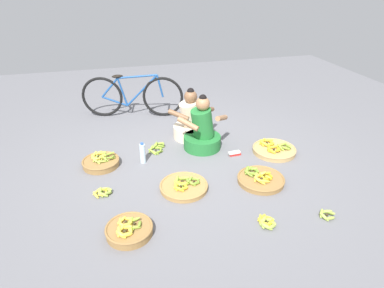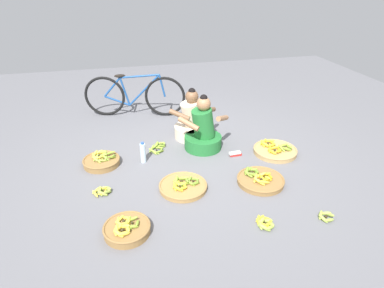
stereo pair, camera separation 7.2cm
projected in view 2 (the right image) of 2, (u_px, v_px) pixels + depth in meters
The scene contains 15 objects.
ground_plane at pixel (188, 160), 4.38m from camera, with size 10.00×10.00×0.00m, color slate.
vendor_woman_front at pixel (203, 132), 4.57m from camera, with size 0.75×0.53×0.79m.
vendor_woman_behind at pixel (192, 122), 4.89m from camera, with size 0.74×0.52×0.77m.
bicycle_leaning at pixel (135, 96), 5.57m from camera, with size 1.66×0.47×0.73m.
banana_basket_front_center at pixel (127, 229), 3.15m from camera, with size 0.46×0.46×0.15m.
banana_basket_back_right at pixel (183, 186), 3.80m from camera, with size 0.56×0.56×0.13m.
banana_basket_near_bicycle at pixel (260, 180), 3.91m from camera, with size 0.56×0.56×0.14m.
banana_basket_front_right at pixel (275, 150), 4.54m from camera, with size 0.59×0.59×0.14m.
banana_basket_near_vendor at pixel (102, 161), 4.26m from camera, with size 0.47×0.47×0.15m.
loose_bananas_mid_left at pixel (265, 223), 3.26m from camera, with size 0.19×0.24×0.08m.
loose_bananas_back_center at pixel (158, 147), 4.64m from camera, with size 0.27×0.33×0.09m.
loose_bananas_front_left at pixel (326, 216), 3.35m from camera, with size 0.18×0.17×0.08m.
loose_bananas_mid_right at pixel (103, 191), 3.73m from camera, with size 0.24×0.19×0.09m.
water_bottle at pixel (143, 153), 4.29m from camera, with size 0.07×0.07×0.29m.
packet_carton_stack at pixel (235, 154), 4.48m from camera, with size 0.18×0.06×0.06m.
Camera 2 is at (-0.84, -3.68, 2.24)m, focal length 30.96 mm.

